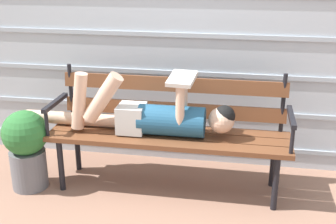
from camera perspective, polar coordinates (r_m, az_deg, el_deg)
The scene contains 5 objects.
ground_plane at distance 3.34m, azimuth -0.53°, elevation -11.16°, with size 12.00×12.00×0.00m, color #936B56.
house_siding at distance 3.59m, azimuth 1.54°, elevation 12.51°, with size 4.91×0.08×2.52m.
park_bench at distance 3.33m, azimuth 0.20°, elevation -1.71°, with size 1.81×0.46×0.90m.
reclining_person at distance 3.26m, azimuth -2.09°, elevation -0.43°, with size 1.64×0.27×0.48m.
potted_plant at distance 3.52m, azimuth -17.84°, elevation -4.20°, with size 0.34×0.34×0.63m.
Camera 1 is at (0.53, -2.81, 1.74)m, focal length 47.09 mm.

